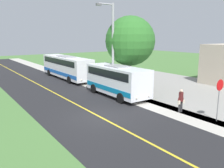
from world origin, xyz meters
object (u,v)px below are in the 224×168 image
(stop_sign, at_px, (219,93))
(tree_curbside, at_px, (130,41))
(street_light_pole, at_px, (112,45))
(shuttle_bus_front, at_px, (117,79))
(transit_bus_rear, at_px, (66,66))
(pedestrian_with_bags, at_px, (181,100))

(stop_sign, bearing_deg, tree_curbside, -96.71)
(street_light_pole, bearing_deg, shuttle_bus_front, 75.05)
(transit_bus_rear, distance_m, stop_sign, 21.07)
(transit_bus_rear, xyz_separation_m, street_light_pole, (-0.39, 10.25, 3.11))
(street_light_pole, distance_m, tree_curbside, 2.56)
(transit_bus_rear, distance_m, tree_curbside, 10.93)
(pedestrian_with_bags, height_order, street_light_pole, street_light_pole)
(stop_sign, bearing_deg, shuttle_bus_front, -80.56)
(stop_sign, height_order, street_light_pole, street_light_pole)
(transit_bus_rear, height_order, stop_sign, transit_bus_rear)
(pedestrian_with_bags, distance_m, stop_sign, 2.90)
(shuttle_bus_front, relative_size, street_light_pole, 0.85)
(pedestrian_with_bags, relative_size, street_light_pole, 0.20)
(stop_sign, relative_size, tree_curbside, 0.37)
(pedestrian_with_bags, bearing_deg, transit_bus_rear, -86.60)
(pedestrian_with_bags, bearing_deg, stop_sign, 100.79)
(shuttle_bus_front, height_order, pedestrian_with_bags, shuttle_bus_front)
(street_light_pole, relative_size, tree_curbside, 1.13)
(shuttle_bus_front, bearing_deg, tree_curbside, -150.46)
(shuttle_bus_front, xyz_separation_m, transit_bus_rear, (0.03, -11.58, 0.05))
(transit_bus_rear, bearing_deg, shuttle_bus_front, 90.16)
(pedestrian_with_bags, relative_size, tree_curbside, 0.23)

